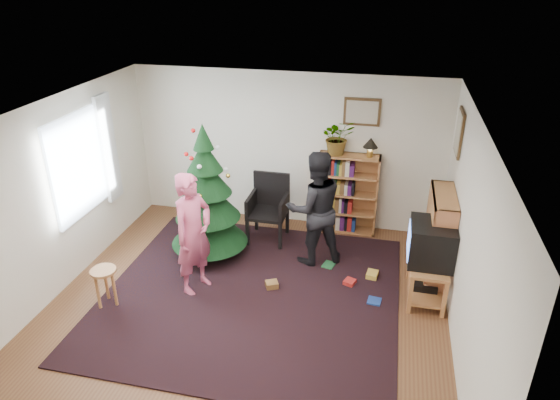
% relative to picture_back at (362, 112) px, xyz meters
% --- Properties ---
extents(floor, '(5.00, 5.00, 0.00)m').
position_rel_picture_back_xyz_m(floor, '(-1.15, -2.48, -1.95)').
color(floor, brown).
rests_on(floor, ground).
extents(ceiling, '(5.00, 5.00, 0.00)m').
position_rel_picture_back_xyz_m(ceiling, '(-1.15, -2.48, 0.55)').
color(ceiling, white).
rests_on(ceiling, wall_back).
extents(wall_back, '(5.00, 0.02, 2.50)m').
position_rel_picture_back_xyz_m(wall_back, '(-1.15, 0.02, -0.70)').
color(wall_back, silver).
rests_on(wall_back, floor).
extents(wall_front, '(5.00, 0.02, 2.50)m').
position_rel_picture_back_xyz_m(wall_front, '(-1.15, -4.97, -0.70)').
color(wall_front, silver).
rests_on(wall_front, floor).
extents(wall_left, '(0.02, 5.00, 2.50)m').
position_rel_picture_back_xyz_m(wall_left, '(-3.65, -2.48, -0.70)').
color(wall_left, silver).
rests_on(wall_left, floor).
extents(wall_right, '(0.02, 5.00, 2.50)m').
position_rel_picture_back_xyz_m(wall_right, '(1.35, -2.48, -0.70)').
color(wall_right, silver).
rests_on(wall_right, floor).
extents(rug, '(3.80, 3.60, 0.02)m').
position_rel_picture_back_xyz_m(rug, '(-1.15, -2.17, -1.94)').
color(rug, black).
rests_on(rug, floor).
extents(window_pane, '(0.04, 1.20, 1.40)m').
position_rel_picture_back_xyz_m(window_pane, '(-3.62, -1.88, -0.45)').
color(window_pane, silver).
rests_on(window_pane, wall_left).
extents(curtain, '(0.06, 0.35, 1.60)m').
position_rel_picture_back_xyz_m(curtain, '(-3.58, -1.18, -0.45)').
color(curtain, silver).
rests_on(curtain, wall_left).
extents(picture_back, '(0.55, 0.03, 0.42)m').
position_rel_picture_back_xyz_m(picture_back, '(0.00, 0.00, 0.00)').
color(picture_back, '#4C3319').
rests_on(picture_back, wall_back).
extents(picture_right, '(0.03, 0.50, 0.60)m').
position_rel_picture_back_xyz_m(picture_right, '(1.33, -0.73, 0.00)').
color(picture_right, '#4C3319').
rests_on(picture_right, wall_right).
extents(christmas_tree, '(1.12, 1.12, 2.03)m').
position_rel_picture_back_xyz_m(christmas_tree, '(-2.02, -1.34, -1.10)').
color(christmas_tree, '#3F2816').
rests_on(christmas_tree, rug).
extents(bookshelf_back, '(0.95, 0.30, 1.30)m').
position_rel_picture_back_xyz_m(bookshelf_back, '(-0.13, -0.14, -1.29)').
color(bookshelf_back, '#B76941').
rests_on(bookshelf_back, floor).
extents(bookshelf_right, '(0.30, 0.95, 1.30)m').
position_rel_picture_back_xyz_m(bookshelf_right, '(1.19, -1.31, -1.29)').
color(bookshelf_right, '#B76941').
rests_on(bookshelf_right, floor).
extents(tv_stand, '(0.47, 0.84, 0.55)m').
position_rel_picture_back_xyz_m(tv_stand, '(1.07, -1.72, -1.63)').
color(tv_stand, '#B76941').
rests_on(tv_stand, floor).
extents(crt_tv, '(0.56, 0.60, 0.53)m').
position_rel_picture_back_xyz_m(crt_tv, '(1.07, -1.72, -1.14)').
color(crt_tv, black).
rests_on(crt_tv, tv_stand).
extents(armchair, '(0.58, 0.58, 1.05)m').
position_rel_picture_back_xyz_m(armchair, '(-1.29, -0.62, -1.38)').
color(armchair, black).
rests_on(armchair, rug).
extents(stool, '(0.32, 0.32, 0.53)m').
position_rel_picture_back_xyz_m(stool, '(-2.88, -2.80, -1.54)').
color(stool, '#B76941').
rests_on(stool, floor).
extents(person_standing, '(0.60, 0.71, 1.66)m').
position_rel_picture_back_xyz_m(person_standing, '(-1.90, -2.20, -1.12)').
color(person_standing, '#C44E6F').
rests_on(person_standing, rug).
extents(person_by_chair, '(1.02, 0.93, 1.70)m').
position_rel_picture_back_xyz_m(person_by_chair, '(-0.49, -1.17, -1.10)').
color(person_by_chair, black).
rests_on(person_by_chair, rug).
extents(potted_plant, '(0.62, 0.59, 0.55)m').
position_rel_picture_back_xyz_m(potted_plant, '(-0.33, -0.14, -0.37)').
color(potted_plant, gray).
rests_on(potted_plant, bookshelf_back).
extents(table_lamp, '(0.23, 0.23, 0.30)m').
position_rel_picture_back_xyz_m(table_lamp, '(0.17, -0.14, -0.45)').
color(table_lamp, '#A57F33').
rests_on(table_lamp, bookshelf_back).
extents(floor_clutter, '(1.56, 0.92, 0.08)m').
position_rel_picture_back_xyz_m(floor_clutter, '(-0.05, -1.68, -1.91)').
color(floor_clutter, '#A51E19').
rests_on(floor_clutter, rug).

